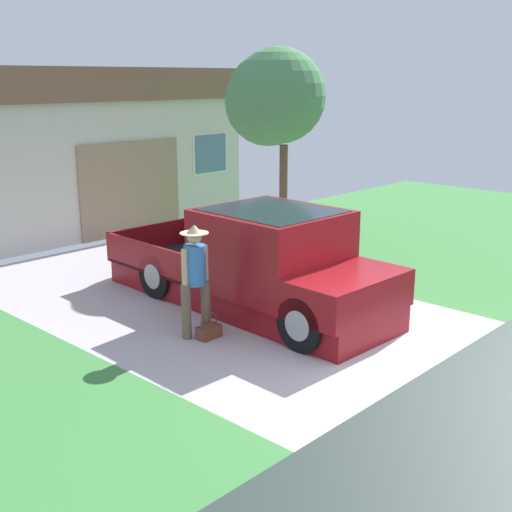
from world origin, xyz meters
name	(u,v)px	position (x,y,z in m)	size (l,w,h in m)	color
pickup_truck	(264,266)	(0.40, 3.18, 0.77)	(2.09, 5.50, 1.73)	maroon
person_with_hat	(195,273)	(-1.11, 3.17, 0.98)	(0.51, 0.42, 1.70)	brown
handbag	(209,331)	(-1.06, 2.95, 0.11)	(0.37, 0.21, 0.40)	brown
house_with_garage	(28,145)	(1.52, 12.75, 2.02)	(9.57, 6.97, 3.99)	beige
front_yard_tree	(273,98)	(3.66, 5.93, 3.32)	(2.05, 2.20, 4.39)	brown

